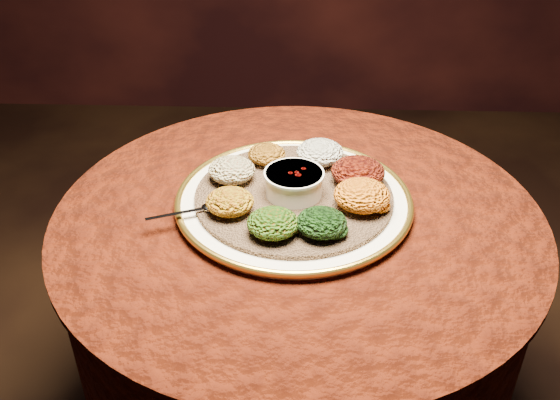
{
  "coord_description": "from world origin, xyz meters",
  "views": [
    {
      "loc": [
        0.0,
        -1.0,
        1.44
      ],
      "look_at": [
        -0.04,
        0.0,
        0.76
      ],
      "focal_mm": 40.0,
      "sensor_mm": 36.0,
      "label": 1
    }
  ],
  "objects": [
    {
      "name": "spoon",
      "position": [
        -0.17,
        -0.04,
        0.77
      ],
      "size": [
        0.14,
        0.06,
        0.01
      ],
      "rotation": [
        0.0,
        0.0,
        -2.78
      ],
      "color": "silver",
      "rests_on": "injera"
    },
    {
      "name": "portion_ayib",
      "position": [
        0.04,
        0.15,
        0.79
      ],
      "size": [
        0.1,
        0.09,
        0.05
      ],
      "primitive_type": "ellipsoid",
      "color": "beige",
      "rests_on": "injera"
    },
    {
      "name": "stew_bowl",
      "position": [
        -0.01,
        0.02,
        0.79
      ],
      "size": [
        0.12,
        0.12,
        0.05
      ],
      "color": "white",
      "rests_on": "injera"
    },
    {
      "name": "portion_shiro",
      "position": [
        -0.07,
        0.14,
        0.78
      ],
      "size": [
        0.08,
        0.08,
        0.04
      ],
      "primitive_type": "ellipsoid",
      "color": "#8F5211",
      "rests_on": "injera"
    },
    {
      "name": "portion_tikil",
      "position": [
        0.12,
        -0.02,
        0.79
      ],
      "size": [
        0.11,
        0.1,
        0.05
      ],
      "primitive_type": "ellipsoid",
      "color": "#AD7A0E",
      "rests_on": "injera"
    },
    {
      "name": "platter",
      "position": [
        -0.01,
        0.02,
        0.75
      ],
      "size": [
        0.56,
        0.56,
        0.02
      ],
      "rotation": [
        0.0,
        0.0,
        -0.3
      ],
      "color": "white",
      "rests_on": "table"
    },
    {
      "name": "injera",
      "position": [
        -0.01,
        0.02,
        0.76
      ],
      "size": [
        0.5,
        0.5,
        0.01
      ],
      "primitive_type": "cylinder",
      "rotation": [
        0.0,
        0.0,
        0.35
      ],
      "color": "brown",
      "rests_on": "platter"
    },
    {
      "name": "portion_gomen",
      "position": [
        0.04,
        -0.1,
        0.78
      ],
      "size": [
        0.09,
        0.09,
        0.04
      ],
      "primitive_type": "ellipsoid",
      "color": "black",
      "rests_on": "injera"
    },
    {
      "name": "table",
      "position": [
        0.0,
        0.0,
        0.55
      ],
      "size": [
        0.96,
        0.96,
        0.73
      ],
      "color": "black",
      "rests_on": "ground"
    },
    {
      "name": "portion_kik",
      "position": [
        -0.13,
        -0.04,
        0.78
      ],
      "size": [
        0.09,
        0.09,
        0.04
      ],
      "primitive_type": "ellipsoid",
      "color": "#AD800F",
      "rests_on": "injera"
    },
    {
      "name": "portion_kitfo",
      "position": [
        0.12,
        0.07,
        0.79
      ],
      "size": [
        0.11,
        0.1,
        0.05
      ],
      "primitive_type": "ellipsoid",
      "color": "black",
      "rests_on": "injera"
    },
    {
      "name": "portion_timatim",
      "position": [
        -0.14,
        0.07,
        0.78
      ],
      "size": [
        0.1,
        0.09,
        0.05
      ],
      "primitive_type": "ellipsoid",
      "color": "maroon",
      "rests_on": "injera"
    },
    {
      "name": "portion_mixveg",
      "position": [
        -0.04,
        -0.11,
        0.78
      ],
      "size": [
        0.09,
        0.09,
        0.04
      ],
      "primitive_type": "ellipsoid",
      "color": "#983509",
      "rests_on": "injera"
    }
  ]
}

